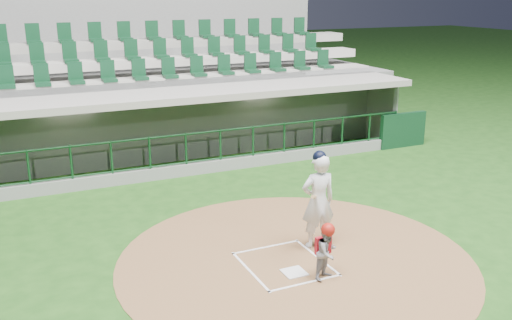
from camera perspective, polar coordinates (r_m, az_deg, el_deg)
The scene contains 8 objects.
ground at distance 11.78m, azimuth 2.19°, elevation -9.81°, with size 120.00×120.00×0.00m, color #1A4313.
dirt_circle at distance 11.74m, azimuth 3.96°, elevation -9.89°, with size 7.20×7.20×0.01m, color brown.
home_plate at distance 11.22m, azimuth 3.83°, elevation -11.15°, with size 0.43×0.43×0.02m, color silver.
batter_box_chalk at distance 11.53m, azimuth 2.87°, elevation -10.34°, with size 1.55×1.80×0.01m.
dugout_structure at distance 18.44m, azimuth -8.16°, elevation 3.04°, with size 16.40×3.70×3.00m.
seating_deck at distance 21.20m, azimuth -11.21°, elevation 5.95°, with size 17.00×6.72×5.15m.
batter at distance 11.93m, azimuth 6.23°, elevation -4.00°, with size 0.93×0.92×2.11m.
catcher at distance 10.87m, azimuth 7.11°, elevation -8.99°, with size 0.62×0.56×1.11m.
Camera 1 is at (-4.79, -9.39, 5.25)m, focal length 40.00 mm.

